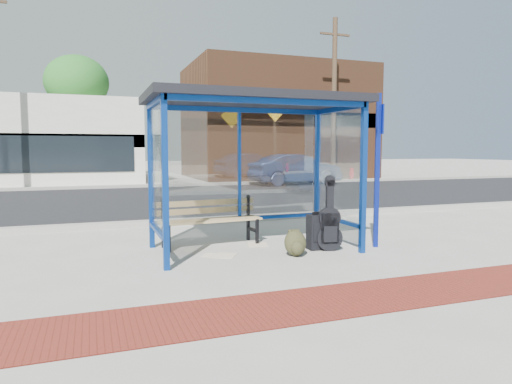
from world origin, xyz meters
name	(u,v)px	position (x,y,z in m)	size (l,w,h in m)	color
ground	(254,250)	(0.00, 0.00, 0.00)	(120.00, 120.00, 0.00)	#B2ADA0
brick_paver_strip	(337,300)	(0.00, -2.60, 0.01)	(60.00, 1.00, 0.01)	maroon
curb_near	(209,220)	(0.00, 2.90, 0.06)	(60.00, 0.25, 0.12)	gray
street_asphalt	(171,199)	(0.00, 8.00, 0.00)	(60.00, 10.00, 0.00)	black
curb_far	(151,186)	(0.00, 13.10, 0.06)	(60.00, 0.25, 0.12)	gray
far_sidewalk	(146,184)	(0.00, 15.00, 0.00)	(60.00, 4.00, 0.01)	#B2ADA0
bus_shelter	(253,119)	(0.00, 0.07, 2.07)	(3.30, 1.80, 2.42)	navy
storefront_brown	(276,123)	(8.00, 18.49, 3.20)	(10.00, 7.08, 6.40)	#59331E
tree_mid	(77,83)	(-3.00, 22.00, 5.45)	(3.60, 3.60, 7.03)	#4C3826
tree_right	(317,94)	(12.50, 22.00, 5.45)	(3.60, 3.60, 7.03)	#4C3826
utility_pole_east	(334,99)	(9.00, 13.40, 4.11)	(1.60, 0.24, 8.00)	#4C3826
bench	(210,218)	(-0.57, 0.61, 0.46)	(1.73, 0.56, 0.80)	black
guitar_bag	(329,225)	(1.10, -0.44, 0.41)	(0.42, 0.21, 1.12)	black
suitcase	(319,232)	(0.99, -0.30, 0.28)	(0.36, 0.24, 0.61)	black
backpack	(296,244)	(0.44, -0.60, 0.19)	(0.37, 0.34, 0.40)	#2E2E1A
sign_post	(378,162)	(1.96, -0.46, 1.40)	(0.16, 0.29, 2.48)	navy
newspaper_a	(214,255)	(-0.70, -0.16, 0.00)	(0.34, 0.27, 0.01)	white
newspaper_b	(226,256)	(-0.54, -0.23, 0.00)	(0.37, 0.29, 0.01)	white
newspaper_c	(258,244)	(0.20, 0.36, 0.00)	(0.41, 0.32, 0.01)	white
parked_car	(295,169)	(6.42, 12.30, 0.70)	(1.48, 4.23, 1.39)	#1B2A4D
fire_hydrant	(352,174)	(10.13, 13.47, 0.37)	(0.31, 0.20, 0.68)	red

